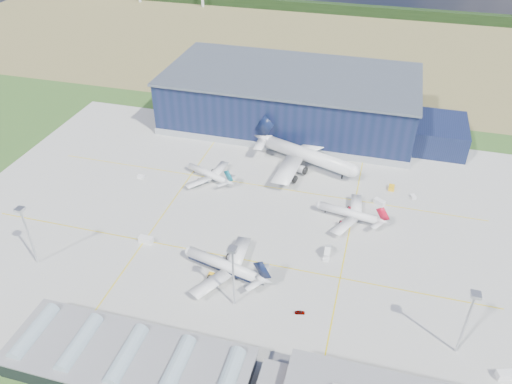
# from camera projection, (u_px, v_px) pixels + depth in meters

# --- Properties ---
(ground) EXTENTS (600.00, 600.00, 0.00)m
(ground) POSITION_uv_depth(u_px,v_px,m) (233.00, 238.00, 179.69)
(ground) COLOR #32521F
(ground) RESTS_ON ground
(apron) EXTENTS (220.00, 160.00, 0.08)m
(apron) POSITION_uv_depth(u_px,v_px,m) (241.00, 221.00, 187.58)
(apron) COLOR #ABABA5
(apron) RESTS_ON ground
(farmland) EXTENTS (600.00, 220.00, 0.01)m
(farmland) POSITION_uv_depth(u_px,v_px,m) (327.00, 44.00, 353.47)
(farmland) COLOR olive
(farmland) RESTS_ON ground
(treeline) EXTENTS (600.00, 8.00, 8.00)m
(treeline) POSITION_uv_depth(u_px,v_px,m) (342.00, 9.00, 414.36)
(treeline) COLOR black
(treeline) RESTS_ON ground
(hangar) EXTENTS (145.00, 62.00, 26.10)m
(hangar) POSITION_uv_depth(u_px,v_px,m) (296.00, 102.00, 247.31)
(hangar) COLOR #101B38
(hangar) RESTS_ON ground
(glass_concourse) EXTENTS (78.00, 23.00, 8.60)m
(glass_concourse) POSITION_uv_depth(u_px,v_px,m) (140.00, 365.00, 131.60)
(glass_concourse) COLOR black
(glass_concourse) RESTS_ON ground
(light_mast_west) EXTENTS (2.60, 2.60, 23.00)m
(light_mast_west) POSITION_uv_depth(u_px,v_px,m) (26.00, 227.00, 160.31)
(light_mast_west) COLOR silver
(light_mast_west) RESTS_ON ground
(light_mast_center) EXTENTS (2.60, 2.60, 23.00)m
(light_mast_center) POSITION_uv_depth(u_px,v_px,m) (233.00, 267.00, 144.97)
(light_mast_center) COLOR silver
(light_mast_center) RESTS_ON ground
(light_mast_east) EXTENTS (2.60, 2.60, 23.00)m
(light_mast_east) POSITION_uv_depth(u_px,v_px,m) (469.00, 314.00, 130.72)
(light_mast_east) COLOR silver
(light_mast_east) RESTS_ON ground
(airliner_navy) EXTENTS (40.22, 39.68, 10.92)m
(airliner_navy) POSITION_uv_depth(u_px,v_px,m) (223.00, 260.00, 162.11)
(airliner_navy) COLOR silver
(airliner_navy) RESTS_ON ground
(airliner_red) EXTENTS (33.31, 32.81, 9.35)m
(airliner_red) POSITION_uv_depth(u_px,v_px,m) (349.00, 209.00, 185.96)
(airliner_red) COLOR silver
(airliner_red) RESTS_ON ground
(airliner_widebody) EXTENTS (68.32, 67.64, 17.44)m
(airliner_widebody) POSITION_uv_depth(u_px,v_px,m) (309.00, 149.00, 214.40)
(airliner_widebody) COLOR silver
(airliner_widebody) RESTS_ON ground
(airliner_regional) EXTENTS (33.68, 33.36, 8.50)m
(airliner_regional) POSITION_uv_depth(u_px,v_px,m) (208.00, 171.00, 208.82)
(airliner_regional) COLOR silver
(airliner_regional) RESTS_ON ground
(gse_tug_b) EXTENTS (1.80, 2.67, 1.14)m
(gse_tug_b) POSITION_uv_depth(u_px,v_px,m) (211.00, 276.00, 163.01)
(gse_tug_b) COLOR #ECAF14
(gse_tug_b) RESTS_ON ground
(gse_van_a) EXTENTS (5.20, 2.46, 2.23)m
(gse_van_a) POSITION_uv_depth(u_px,v_px,m) (146.00, 240.00, 177.19)
(gse_van_a) COLOR silver
(gse_van_a) RESTS_ON ground
(gse_cart_a) EXTENTS (2.73, 3.17, 1.16)m
(gse_cart_a) POSITION_uv_depth(u_px,v_px,m) (413.00, 197.00, 199.70)
(gse_cart_a) COLOR silver
(gse_cart_a) RESTS_ON ground
(gse_van_b) EXTENTS (4.94, 4.20, 2.08)m
(gse_van_b) POSITION_uv_depth(u_px,v_px,m) (379.00, 202.00, 195.87)
(gse_van_b) COLOR silver
(gse_van_b) RESTS_ON ground
(gse_tug_c) EXTENTS (2.34, 3.65, 1.57)m
(gse_tug_c) POSITION_uv_depth(u_px,v_px,m) (391.00, 188.00, 204.46)
(gse_tug_c) COLOR #ECAF14
(gse_tug_c) RESTS_ON ground
(gse_cart_b) EXTENTS (3.06, 2.20, 1.25)m
(gse_cart_b) POSITION_uv_depth(u_px,v_px,m) (141.00, 177.00, 211.55)
(gse_cart_b) COLOR silver
(gse_cart_b) RESTS_ON ground
(gse_van_c) EXTENTS (5.20, 3.62, 2.27)m
(gse_van_c) POSITION_uv_depth(u_px,v_px,m) (506.00, 375.00, 131.96)
(gse_van_c) COLOR silver
(gse_van_c) RESTS_ON ground
(airstair) EXTENTS (1.89, 4.68, 2.99)m
(airstair) POSITION_uv_depth(u_px,v_px,m) (328.00, 252.00, 171.26)
(airstair) COLOR silver
(airstair) RESTS_ON ground
(car_a) EXTENTS (3.28, 1.96, 1.05)m
(car_a) POSITION_uv_depth(u_px,v_px,m) (300.00, 312.00, 150.43)
(car_a) COLOR #99999E
(car_a) RESTS_ON ground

